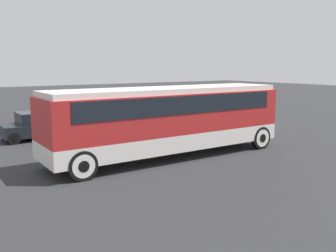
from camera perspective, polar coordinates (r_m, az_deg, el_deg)
ground_plane at (r=16.36m, az=0.00°, el=-4.69°), size 120.00×120.00×0.00m
tour_bus at (r=16.08m, az=0.28°, el=1.67°), size 10.78×2.67×3.01m
parked_car_near at (r=21.61m, az=-1.82°, el=0.74°), size 4.39×1.97×1.50m
parked_car_mid at (r=21.40m, az=-18.67°, el=0.10°), size 4.23×1.92×1.46m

